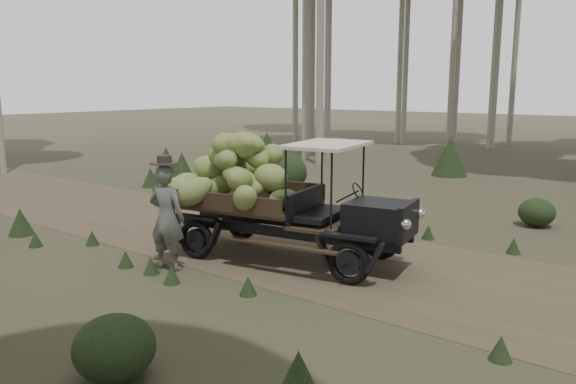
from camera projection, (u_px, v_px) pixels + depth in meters
name	position (u px, v px, depth m)	size (l,w,h in m)	color
ground	(320.00, 255.00, 10.42)	(120.00, 120.00, 0.00)	#473D2B
dirt_track	(320.00, 255.00, 10.42)	(70.00, 4.00, 0.01)	brown
banana_truck	(256.00, 185.00, 10.13)	(4.94, 2.70, 2.35)	black
farmer	(167.00, 216.00, 9.45)	(0.75, 0.59, 1.96)	#54524D
undergrowth	(300.00, 229.00, 10.13)	(21.96, 21.56, 1.38)	#233319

